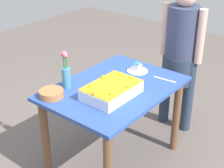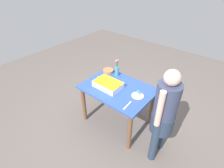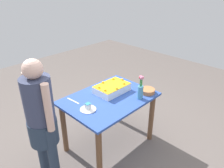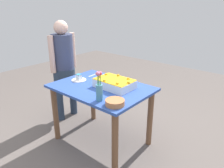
{
  "view_description": "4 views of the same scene",
  "coord_description": "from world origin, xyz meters",
  "views": [
    {
      "loc": [
        1.98,
        1.58,
        2.1
      ],
      "look_at": [
        0.0,
        -0.02,
        0.79
      ],
      "focal_mm": 55.0,
      "sensor_mm": 36.0,
      "label": 1
    },
    {
      "loc": [
        -1.41,
        1.86,
        2.46
      ],
      "look_at": [
        0.05,
        0.09,
        0.87
      ],
      "focal_mm": 28.0,
      "sensor_mm": 36.0,
      "label": 2
    },
    {
      "loc": [
        -1.71,
        -1.72,
        2.18
      ],
      "look_at": [
        0.1,
        0.05,
        0.91
      ],
      "focal_mm": 35.0,
      "sensor_mm": 36.0,
      "label": 3
    },
    {
      "loc": [
        1.68,
        -1.78,
        1.74
      ],
      "look_at": [
        0.08,
        0.1,
        0.8
      ],
      "focal_mm": 35.0,
      "sensor_mm": 36.0,
      "label": 4
    }
  ],
  "objects": [
    {
      "name": "serving_plate_with_slice",
      "position": [
        -0.37,
        -0.03,
        0.8
      ],
      "size": [
        0.19,
        0.19,
        0.08
      ],
      "color": "white",
      "rests_on": "dining_table"
    },
    {
      "name": "cake_knife",
      "position": [
        -0.38,
        0.26,
        0.77
      ],
      "size": [
        0.04,
        0.21,
        0.0
      ],
      "primitive_type": "cube",
      "rotation": [
        0.0,
        0.0,
        1.65
      ],
      "color": "silver",
      "rests_on": "dining_table"
    },
    {
      "name": "fruit_bowl",
      "position": [
        0.44,
        -0.28,
        0.8
      ],
      "size": [
        0.19,
        0.19,
        0.06
      ],
      "primitive_type": "cylinder",
      "color": "#BA7444",
      "rests_on": "dining_table"
    },
    {
      "name": "sheet_cake",
      "position": [
        0.14,
        0.08,
        0.83
      ],
      "size": [
        0.45,
        0.3,
        0.13
      ],
      "color": "white",
      "rests_on": "dining_table"
    },
    {
      "name": "ground_plane",
      "position": [
        0.0,
        0.0,
        0.0
      ],
      "size": [
        8.0,
        8.0,
        0.0
      ],
      "primitive_type": "plane",
      "color": "#645A55"
    },
    {
      "name": "flower_vase",
      "position": [
        0.26,
        -0.3,
        0.91
      ],
      "size": [
        0.07,
        0.07,
        0.31
      ],
      "color": "teal",
      "rests_on": "dining_table"
    },
    {
      "name": "person_standing",
      "position": [
        -0.88,
        0.13,
        0.85
      ],
      "size": [
        0.31,
        0.45,
        1.49
      ],
      "color": "#28374D",
      "rests_on": "ground_plane"
    },
    {
      "name": "dining_table",
      "position": [
        0.0,
        0.0,
        0.63
      ],
      "size": [
        1.15,
        0.83,
        0.77
      ],
      "color": "#2F4FA4",
      "rests_on": "ground_plane"
    }
  ]
}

